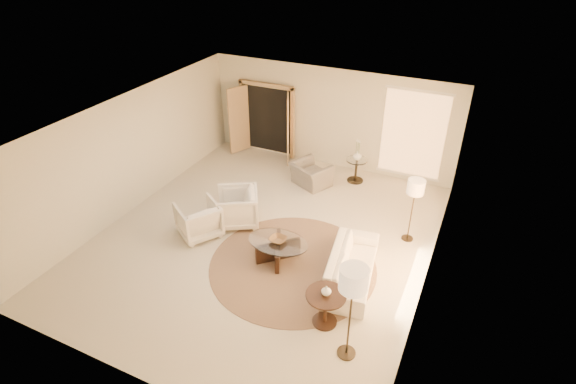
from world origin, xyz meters
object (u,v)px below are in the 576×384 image
at_px(sofa, 351,266).
at_px(end_vase, 326,291).
at_px(coffee_table, 278,248).
at_px(end_table, 326,303).
at_px(armchair_left, 237,206).
at_px(side_vase, 357,156).
at_px(floor_lamp_far, 353,283).
at_px(bowl, 278,240).
at_px(floor_lamp_near, 416,190).
at_px(accent_chair, 311,171).
at_px(armchair_right, 198,218).
at_px(side_table, 356,168).

bearing_deg(sofa, end_vase, 169.07).
relative_size(coffee_table, end_vase, 8.39).
bearing_deg(end_vase, end_table, 0.00).
relative_size(armchair_left, side_vase, 3.88).
distance_m(floor_lamp_far, bowl, 2.85).
bearing_deg(floor_lamp_near, bowl, -141.24).
bearing_deg(bowl, sofa, 3.27).
distance_m(accent_chair, side_vase, 1.29).
bearing_deg(coffee_table, floor_lamp_near, 38.76).
bearing_deg(sofa, armchair_left, 68.04).
bearing_deg(coffee_table, armchair_left, 150.64).
height_order(sofa, side_vase, side_vase).
bearing_deg(coffee_table, armchair_right, 178.70).
bearing_deg(floor_lamp_far, floor_lamp_near, 86.12).
relative_size(coffee_table, floor_lamp_near, 1.00).
xyz_separation_m(sofa, coffee_table, (-1.55, -0.09, -0.01)).
distance_m(end_table, floor_lamp_near, 3.26).
distance_m(coffee_table, floor_lamp_near, 3.11).
height_order(end_table, floor_lamp_near, floor_lamp_near).
bearing_deg(side_table, armchair_right, -122.63).
xyz_separation_m(side_table, bowl, (-0.45, -3.86, 0.12)).
distance_m(side_table, side_vase, 0.37).
xyz_separation_m(side_table, side_vase, (0.00, 0.00, 0.37)).
bearing_deg(floor_lamp_near, side_vase, 132.68).
height_order(sofa, bowl, sofa).
bearing_deg(accent_chair, side_table, -119.92).
bearing_deg(bowl, side_table, 83.28).
xyz_separation_m(armchair_right, end_vase, (3.48, -1.25, 0.31)).
xyz_separation_m(sofa, armchair_left, (-2.99, 0.72, 0.16)).
height_order(armchair_left, side_vase, armchair_left).
relative_size(coffee_table, floor_lamp_far, 0.83).
bearing_deg(end_vase, bowl, 141.30).
height_order(sofa, accent_chair, accent_chair).
xyz_separation_m(coffee_table, end_table, (1.50, -1.20, 0.16)).
bearing_deg(side_table, end_vase, -78.33).
xyz_separation_m(coffee_table, side_vase, (0.45, 3.86, 0.47)).
bearing_deg(floor_lamp_near, coffee_table, -141.24).
bearing_deg(side_vase, end_table, -78.33).
bearing_deg(armchair_left, bowl, 30.98).
xyz_separation_m(floor_lamp_near, floor_lamp_far, (-0.24, -3.53, 0.26)).
bearing_deg(armchair_left, sofa, 46.84).
height_order(armchair_right, floor_lamp_far, floor_lamp_far).
height_order(coffee_table, side_table, side_table).
height_order(armchair_right, side_table, armchair_right).
xyz_separation_m(sofa, side_table, (-1.10, 3.77, 0.09)).
height_order(end_table, end_vase, end_vase).
distance_m(floor_lamp_near, bowl, 3.05).
height_order(bowl, side_vase, side_vase).
relative_size(armchair_left, floor_lamp_far, 0.52).
bearing_deg(floor_lamp_far, coffee_table, 140.87).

